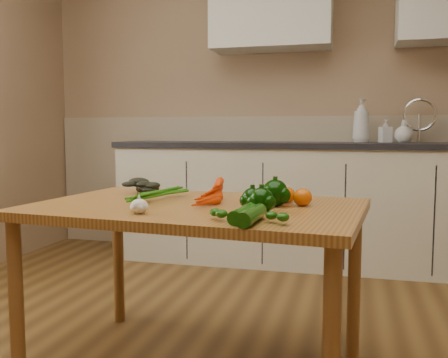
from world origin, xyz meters
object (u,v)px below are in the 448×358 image
pepper_c (261,201)px  tomato_a (262,196)px  garlic_bulb (139,206)px  pepper_b (275,193)px  soap_bottle_c (404,131)px  tomato_c (302,197)px  soap_bottle_a (361,121)px  tomato_b (287,195)px  leafy_greens (142,184)px  zucchini_a (252,215)px  table (196,223)px  soap_bottle_b (385,131)px  carrot_bunch (194,195)px  pepper_a (252,199)px  zucchini_b (243,214)px

pepper_c → tomato_a: bearing=99.3°
garlic_bulb → pepper_b: bearing=34.1°
soap_bottle_c → tomato_c: (-0.53, -1.82, -0.26)m
soap_bottle_a → tomato_b: bearing=108.5°
soap_bottle_a → tomato_c: 1.94m
pepper_b → pepper_c: pepper_b is taller
leafy_greens → zucchini_a: bearing=-42.5°
table → tomato_c: (0.42, 0.07, 0.11)m
soap_bottle_b → tomato_a: soap_bottle_b is taller
carrot_bunch → zucchini_a: bearing=-45.8°
tomato_b → tomato_c: tomato_c is taller
soap_bottle_c → carrot_bunch: soap_bottle_c is taller
tomato_b → zucchini_a: bearing=-95.8°
pepper_b → tomato_a: pepper_b is taller
zucchini_a → soap_bottle_a: bearing=81.2°
carrot_bunch → tomato_a: bearing=13.1°
pepper_c → pepper_b: bearing=82.4°
leafy_greens → tomato_b: leafy_greens is taller
pepper_a → pepper_c: 0.07m
leafy_greens → carrot_bunch: bearing=-30.7°
carrot_bunch → tomato_b: 0.38m
soap_bottle_b → tomato_a: 1.94m
zucchini_b → tomato_b: bearing=79.5°
soap_bottle_b → pepper_b: (-0.51, -1.90, -0.24)m
tomato_a → garlic_bulb: bearing=-136.7°
pepper_c → zucchini_a: 0.21m
soap_bottle_a → tomato_a: soap_bottle_a is taller
soap_bottle_b → tomato_b: bearing=-127.7°
carrot_bunch → tomato_c: size_ratio=3.20×
table → soap_bottle_a: (0.65, 1.96, 0.44)m
pepper_b → zucchini_b: 0.35m
soap_bottle_b → leafy_greens: bearing=-147.4°
soap_bottle_a → tomato_b: size_ratio=4.50×
carrot_bunch → pepper_c: 0.37m
soap_bottle_b → pepper_a: (-0.58, -2.01, -0.25)m
soap_bottle_a → tomato_a: 1.94m
soap_bottle_c → tomato_a: bearing=166.1°
zucchini_a → table: bearing=130.8°
carrot_bunch → garlic_bulb: carrot_bunch is taller
tomato_c → zucchini_b: size_ratio=0.39×
soap_bottle_a → tomato_c: size_ratio=4.25×
soap_bottle_c → zucchini_a: bearing=170.9°
soap_bottle_c → garlic_bulb: (-1.07, -2.15, -0.26)m
soap_bottle_c → carrot_bunch: bearing=159.3°
pepper_c → tomato_c: bearing=58.5°
zucchini_a → tomato_a: bearing=95.7°
soap_bottle_a → pepper_b: soap_bottle_a is taller
soap_bottle_a → zucchini_a: 2.36m
leafy_greens → zucchini_b: bearing=-42.7°
tomato_a → tomato_b: bearing=26.2°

